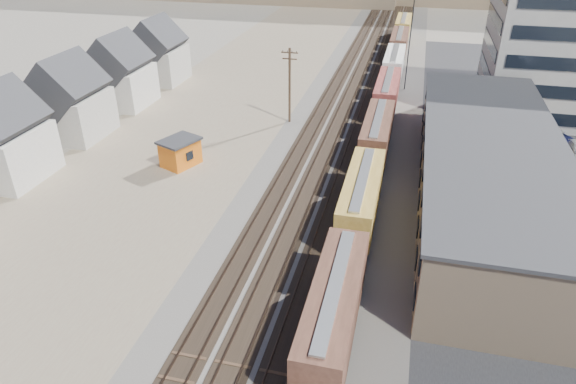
% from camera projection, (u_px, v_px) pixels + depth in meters
% --- Properties ---
extents(ground, '(300.00, 300.00, 0.00)m').
position_uv_depth(ground, '(263.00, 372.00, 32.44)').
color(ground, '#6B6356').
rests_on(ground, ground).
extents(ballast_bed, '(18.00, 200.00, 0.06)m').
position_uv_depth(ballast_bed, '(359.00, 107.00, 74.76)').
color(ballast_bed, '#4C4742').
rests_on(ballast_bed, ground).
extents(dirt_yard, '(24.00, 180.00, 0.03)m').
position_uv_depth(dirt_yard, '(205.00, 120.00, 70.49)').
color(dirt_yard, '#725E4E').
rests_on(dirt_yard, ground).
extents(asphalt_lot, '(26.00, 120.00, 0.04)m').
position_uv_depth(asphalt_lot, '(539.00, 168.00, 57.46)').
color(asphalt_lot, '#232326').
rests_on(asphalt_lot, ground).
extents(rail_tracks, '(11.40, 200.00, 0.24)m').
position_uv_depth(rail_tracks, '(355.00, 106.00, 74.84)').
color(rail_tracks, black).
rests_on(rail_tracks, ground).
extents(freight_train, '(3.00, 119.74, 4.46)m').
position_uv_depth(freight_train, '(382.00, 110.00, 65.75)').
color(freight_train, black).
rests_on(freight_train, ground).
extents(warehouse, '(12.40, 40.40, 7.25)m').
position_uv_depth(warehouse, '(487.00, 172.00, 48.69)').
color(warehouse, tan).
rests_on(warehouse, ground).
extents(utility_pole_north, '(2.20, 0.32, 10.00)m').
position_uv_depth(utility_pole_north, '(290.00, 84.00, 67.19)').
color(utility_pole_north, '#382619').
rests_on(utility_pole_north, ground).
extents(radio_mast, '(1.20, 0.16, 18.00)m').
position_uv_depth(radio_mast, '(411.00, 31.00, 77.52)').
color(radio_mast, black).
rests_on(radio_mast, ground).
extents(townhouse_row, '(8.15, 68.16, 10.47)m').
position_uv_depth(townhouse_row, '(38.00, 120.00, 58.60)').
color(townhouse_row, '#B7B2A8').
rests_on(townhouse_row, ground).
extents(maintenance_shed, '(4.68, 5.21, 3.13)m').
position_uv_depth(maintenance_shed, '(180.00, 152.00, 57.48)').
color(maintenance_shed, orange).
rests_on(maintenance_shed, ground).
extents(parked_car_blue, '(4.84, 5.82, 1.48)m').
position_uv_depth(parked_car_blue, '(555.00, 136.00, 63.73)').
color(parked_car_blue, '#171C53').
rests_on(parked_car_blue, ground).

